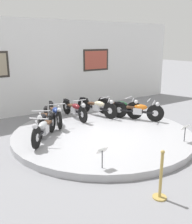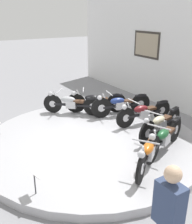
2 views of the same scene
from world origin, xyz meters
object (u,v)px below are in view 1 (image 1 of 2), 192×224
Objects in this scene: motorcycle_green at (119,106)px; info_placard_front_centre at (185,129)px; motorcycle_black at (43,120)px; motorcycle_orange at (138,110)px; info_placard_front_left at (102,153)px; motorcycle_silver at (44,128)px; motorcycle_blue at (55,113)px; motorcycle_maroon at (75,109)px; motorcycle_cream at (97,106)px; stanchion_post_left_of_entry at (161,182)px.

info_placard_front_centre is at bearing -91.78° from motorcycle_green.
motorcycle_orange is at bearing -12.23° from motorcycle_black.
motorcycle_green is 4.35m from info_placard_front_left.
motorcycle_black reaches higher than motorcycle_silver.
info_placard_front_centre is at bearing -57.15° from motorcycle_blue.
motorcycle_orange is 2.41m from info_placard_front_centre.
motorcycle_maroon is 1.01× the size of motorcycle_cream.
motorcycle_green reaches higher than info_placard_front_left.
info_placard_front_left is at bearing -110.84° from motorcycle_maroon.
motorcycle_maroon reaches higher than info_placard_front_left.
motorcycle_maroon is 1.18× the size of motorcycle_orange.
motorcycle_blue reaches higher than info_placard_front_left.
motorcycle_orange is (3.41, -0.74, -0.01)m from motorcycle_black.
motorcycle_black is 2.52m from motorcycle_cream.
motorcycle_cream is 0.85m from motorcycle_green.
motorcycle_black is 0.89× the size of motorcycle_maroon.
motorcycle_blue is at bearing 52.93° from motorcycle_silver.
motorcycle_silver is at bearing -111.05° from motorcycle_black.
motorcycle_blue is 3.02m from motorcycle_orange.
motorcycle_blue is 1.19× the size of motorcycle_orange.
motorcycle_cream is 3.69m from info_placard_front_centre.
motorcycle_black is at bearing 179.96° from motorcycle_green.
motorcycle_maroon is (0.89, 0.19, -0.02)m from motorcycle_blue.
info_placard_front_left is 1.00× the size of info_placard_front_centre.
motorcycle_silver is at bearing 99.18° from info_placard_front_left.
motorcycle_blue is 0.91m from motorcycle_maroon.
motorcycle_cream is 1.58m from motorcycle_orange.
motorcycle_orange is 3.24× the size of info_placard_front_centre.
info_placard_front_centre is at bearing -99.08° from motorcycle_orange.
stanchion_post_left_of_entry is at bearing -120.08° from motorcycle_green.
stanchion_post_left_of_entry reaches higher than motorcycle_orange.
motorcycle_cream is at bearing 141.44° from motorcycle_green.
motorcycle_black reaches higher than motorcycle_cream.
motorcycle_green is 5.21m from stanchion_post_left_of_entry.
motorcycle_cream is at bearing 24.75° from motorcycle_silver.
stanchion_post_left_of_entry is (-1.94, -5.04, -0.23)m from motorcycle_cream.
motorcycle_green is at bearing -24.81° from motorcycle_maroon.
info_placard_front_centre is at bearing -35.75° from motorcycle_silver.
info_placard_front_left is (-0.57, -3.65, -0.03)m from motorcycle_blue.
info_placard_front_left is at bearing -98.88° from motorcycle_blue.
motorcycle_green is at bearing 111.07° from motorcycle_orange.
motorcycle_silver is 0.76× the size of motorcycle_maroon.
motorcycle_cream reaches higher than info_placard_front_left.
motorcycle_cream is at bearing 68.91° from stanchion_post_left_of_entry.
motorcycle_silver is 0.77× the size of motorcycle_cream.
motorcycle_silver is 3.02m from motorcycle_cream.
motorcycle_cream reaches higher than motorcycle_maroon.
stanchion_post_left_of_entry reaches higher than motorcycle_green.
motorcycle_silver is at bearing 144.25° from info_placard_front_centre.
motorcycle_black is (0.28, 0.74, 0.01)m from motorcycle_silver.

